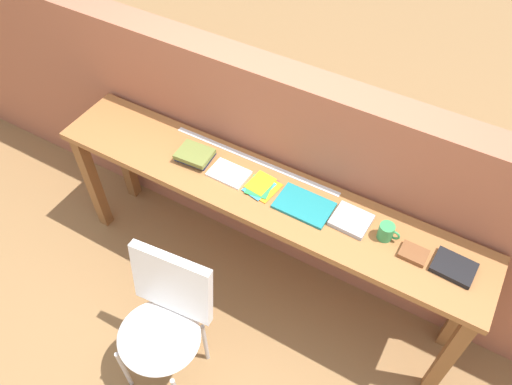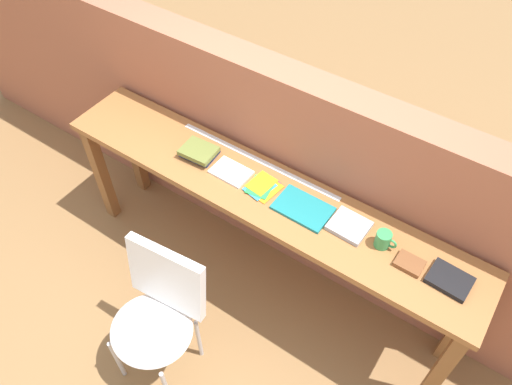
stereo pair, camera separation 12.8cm
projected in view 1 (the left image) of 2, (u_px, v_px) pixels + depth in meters
The scene contains 13 objects.
ground_plane at pixel (236, 311), 3.16m from camera, with size 40.00×40.00×0.00m, color olive.
brick_wall_back at pixel (288, 171), 2.99m from camera, with size 6.00×0.20×1.41m, color #9E5B42.
sideboard at pixel (260, 205), 2.77m from camera, with size 2.50×0.44×0.88m.
chair_white_moulded at pixel (164, 319), 2.56m from camera, with size 0.48×0.50×0.89m.
book_stack_leftmost at pixel (195, 155), 2.79m from camera, with size 0.21×0.18×0.06m.
magazine_cycling at pixel (229, 173), 2.73m from camera, with size 0.21×0.15×0.01m, color white.
pamphlet_pile_colourful at pixel (262, 186), 2.67m from camera, with size 0.18×0.20×0.01m.
book_open_centre at pixel (304, 205), 2.58m from camera, with size 0.29×0.19×0.02m, color #19757A.
book_grey_hardcover at pixel (351, 220), 2.51m from camera, with size 0.19×0.17×0.03m, color #9E9EA3.
mug at pixel (386, 232), 2.42m from camera, with size 0.11×0.08×0.09m.
leather_journal_brown at pixel (414, 254), 2.38m from camera, with size 0.13×0.10×0.02m, color brown.
book_repair_rightmost at pixel (454, 267), 2.33m from camera, with size 0.19×0.15×0.03m, color black.
ruler_metal_back_edge at pixel (255, 160), 2.80m from camera, with size 1.04×0.03×0.00m, color silver.
Camera 1 is at (0.86, -1.23, 2.89)m, focal length 35.00 mm.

